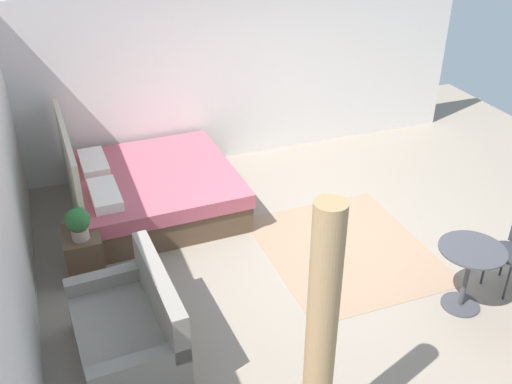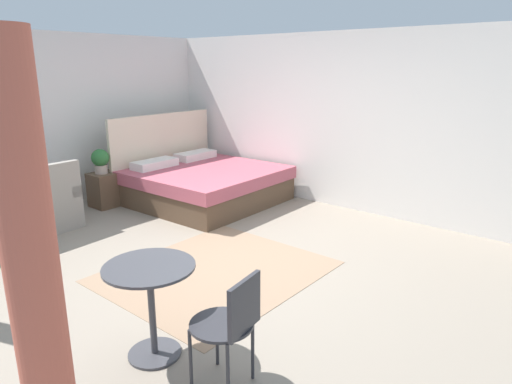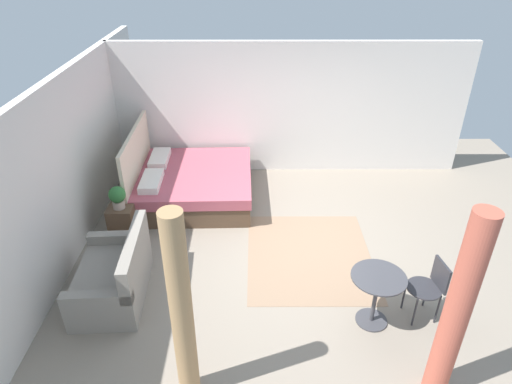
% 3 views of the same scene
% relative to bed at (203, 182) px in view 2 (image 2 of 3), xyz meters
% --- Properties ---
extents(ground_plane, '(8.38, 9.74, 0.02)m').
position_rel_bed_xyz_m(ground_plane, '(-1.51, -1.82, -0.31)').
color(ground_plane, gray).
extents(wall_back, '(8.38, 0.12, 2.54)m').
position_rel_bed_xyz_m(wall_back, '(-1.51, 1.55, 0.97)').
color(wall_back, silver).
rests_on(wall_back, ground).
extents(wall_right, '(0.12, 6.74, 2.54)m').
position_rel_bed_xyz_m(wall_right, '(1.18, -1.82, 0.97)').
color(wall_right, silver).
rests_on(wall_right, ground).
extents(area_rug, '(2.12, 1.83, 0.01)m').
position_rel_bed_xyz_m(area_rug, '(-1.70, -1.96, -0.30)').
color(area_rug, '#93755B').
rests_on(area_rug, ground).
extents(bed, '(2.10, 2.06, 1.31)m').
position_rel_bed_xyz_m(bed, '(0.00, 0.00, 0.00)').
color(bed, brown).
rests_on(bed, ground).
extents(couch, '(1.39, 0.91, 0.90)m').
position_rel_bed_xyz_m(couch, '(-2.52, 0.68, -0.01)').
color(couch, gray).
rests_on(couch, ground).
extents(nightstand, '(0.54, 0.39, 0.51)m').
position_rel_bed_xyz_m(nightstand, '(-1.07, 0.94, -0.05)').
color(nightstand, brown).
rests_on(nightstand, ground).
extents(potted_plant, '(0.26, 0.26, 0.37)m').
position_rel_bed_xyz_m(potted_plant, '(-1.17, 0.94, 0.41)').
color(potted_plant, tan).
rests_on(potted_plant, nightstand).
extents(vase, '(0.09, 0.09, 0.17)m').
position_rel_bed_xyz_m(vase, '(-0.95, 0.93, 0.29)').
color(vase, silver).
rests_on(vase, nightstand).
extents(balcony_table, '(0.65, 0.65, 0.72)m').
position_rel_bed_xyz_m(balcony_table, '(-3.00, -2.60, 0.20)').
color(balcony_table, '#3F3F44').
rests_on(balcony_table, ground).
extents(cafe_chair_near_window, '(0.48, 0.48, 0.81)m').
position_rel_bed_xyz_m(cafe_chair_near_window, '(-2.89, -3.28, 0.20)').
color(cafe_chair_near_window, '#2D2D33').
rests_on(cafe_chair_near_window, ground).
extents(curtain_left, '(0.24, 0.24, 2.23)m').
position_rel_bed_xyz_m(curtain_left, '(-3.95, -3.04, 0.81)').
color(curtain_left, '#C15B47').
rests_on(curtain_left, ground).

